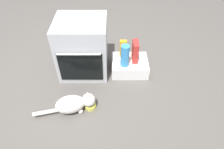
# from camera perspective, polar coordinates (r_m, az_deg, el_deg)

# --- Properties ---
(ground) EXTENTS (8.00, 8.00, 0.00)m
(ground) POSITION_cam_1_polar(r_m,az_deg,el_deg) (2.55, -8.66, -3.78)
(ground) COLOR #56514C
(oven) EXTENTS (0.62, 0.61, 0.74)m
(oven) POSITION_cam_1_polar(r_m,az_deg,el_deg) (2.58, -8.34, 7.77)
(oven) COLOR #B7BABF
(oven) RESTS_ON ground
(pantry_cabinet) EXTENTS (0.48, 0.40, 0.17)m
(pantry_cabinet) POSITION_cam_1_polar(r_m,az_deg,el_deg) (2.72, 5.23, 2.61)
(pantry_cabinet) COLOR white
(pantry_cabinet) RESTS_ON ground
(food_bowl) EXTENTS (0.13, 0.13, 0.08)m
(food_bowl) POSITION_cam_1_polar(r_m,az_deg,el_deg) (2.32, -6.19, -8.83)
(food_bowl) COLOR #D1D14C
(food_bowl) RESTS_ON ground
(cat) EXTENTS (0.68, 0.28, 0.22)m
(cat) POSITION_cam_1_polar(r_m,az_deg,el_deg) (2.25, -10.90, -8.22)
(cat) COLOR silver
(cat) RESTS_ON ground
(water_bottle) EXTENTS (0.11, 0.11, 0.30)m
(water_bottle) POSITION_cam_1_polar(r_m,az_deg,el_deg) (2.50, 3.90, 5.41)
(water_bottle) COLOR #388CD1
(water_bottle) RESTS_ON pantry_cabinet
(cereal_box) EXTENTS (0.07, 0.18, 0.28)m
(cereal_box) POSITION_cam_1_polar(r_m,az_deg,el_deg) (2.60, 6.83, 6.65)
(cereal_box) COLOR #B72D28
(cereal_box) RESTS_ON pantry_cabinet
(juice_carton) EXTENTS (0.09, 0.06, 0.24)m
(juice_carton) POSITION_cam_1_polar(r_m,az_deg,el_deg) (2.67, 3.35, 7.52)
(juice_carton) COLOR orange
(juice_carton) RESTS_ON pantry_cabinet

